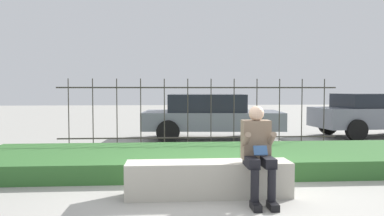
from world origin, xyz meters
TOP-DOWN VIEW (x-y plane):
  - ground_plane at (0.00, 0.00)m, footprint 60.00×60.00m
  - stone_bench at (-0.21, 0.00)m, footprint 2.34×0.48m
  - person_seated_reader at (0.43, -0.28)m, footprint 0.42×0.73m
  - grass_berm at (0.00, 1.95)m, footprint 8.74×2.50m
  - iron_fence at (0.00, 3.72)m, footprint 6.74×0.03m
  - car_parked_right at (5.95, 6.26)m, footprint 4.20×2.09m
  - car_parked_center at (0.55, 6.03)m, footprint 4.25×2.24m

SIDE VIEW (x-z plane):
  - ground_plane at x=0.00m, z-range 0.00..0.00m
  - grass_berm at x=0.00m, z-range 0.00..0.32m
  - stone_bench at x=-0.21m, z-range -0.03..0.47m
  - person_seated_reader at x=0.43m, z-range 0.07..1.37m
  - car_parked_center at x=0.55m, z-range 0.05..1.42m
  - car_parked_right at x=5.95m, z-range 0.05..1.43m
  - iron_fence at x=0.00m, z-range 0.04..1.82m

